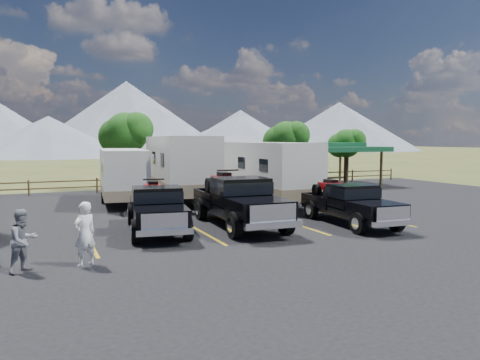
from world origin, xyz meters
name	(u,v)px	position (x,y,z in m)	size (l,w,h in m)	color
ground	(301,250)	(0.00, 0.00, 0.00)	(320.00, 320.00, 0.00)	#495222
asphalt_lot	(259,232)	(0.00, 3.00, 0.02)	(44.00, 34.00, 0.04)	black
stall_lines	(248,227)	(0.00, 4.00, 0.04)	(12.12, 5.50, 0.01)	gold
tree_ne_a	(286,139)	(8.97, 17.01, 3.48)	(3.11, 2.92, 4.76)	#301D12
tree_ne_b	(346,144)	(14.98, 18.01, 3.13)	(2.77, 2.59, 4.27)	#301D12
tree_north	(126,134)	(-2.03, 19.02, 3.83)	(3.46, 3.24, 5.25)	#301D12
rail_fence	(187,181)	(2.00, 18.50, 0.61)	(36.12, 0.12, 1.00)	brown
pavilion	(333,148)	(13.00, 17.00, 2.79)	(6.20, 6.20, 3.22)	brown
mountain_range	(34,120)	(-7.63, 105.98, 7.87)	(209.00, 71.00, 20.00)	slate
rig_left	(157,207)	(-3.50, 4.53, 0.95)	(2.63, 5.85, 1.88)	black
rig_center	(238,200)	(-0.26, 4.32, 1.08)	(2.53, 6.57, 2.16)	black
rig_right	(349,203)	(4.00, 2.87, 0.92)	(2.18, 5.55, 1.82)	black
trailer_left	(123,175)	(-3.33, 12.78, 1.55)	(2.80, 8.37, 2.89)	silver
trailer_center	(180,167)	(-0.17, 12.73, 1.92)	(3.37, 10.37, 3.59)	silver
trailer_right	(268,172)	(3.71, 9.53, 1.75)	(2.52, 9.36, 3.26)	silver
person_a	(85,234)	(-6.41, 0.60, 0.92)	(0.64, 0.42, 1.76)	white
person_b	(23,241)	(-7.92, 0.63, 0.86)	(0.80, 0.62, 1.64)	gray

